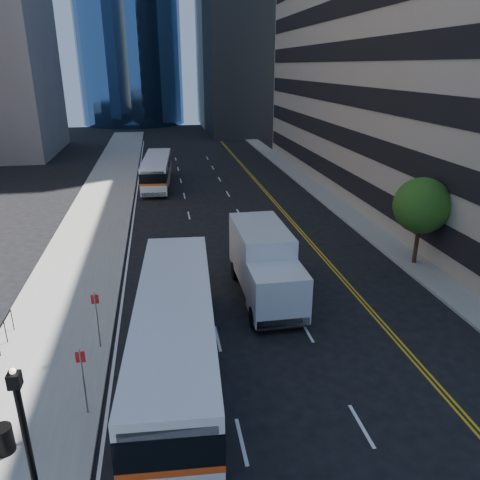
% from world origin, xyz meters
% --- Properties ---
extents(ground, '(160.00, 160.00, 0.00)m').
position_xyz_m(ground, '(0.00, 0.00, 0.00)').
color(ground, black).
rests_on(ground, ground).
extents(sidewalk_west, '(5.00, 90.00, 0.15)m').
position_xyz_m(sidewalk_west, '(-10.50, 25.00, 0.07)').
color(sidewalk_west, gray).
rests_on(sidewalk_west, ground).
extents(sidewalk_east, '(2.00, 90.00, 0.15)m').
position_xyz_m(sidewalk_east, '(9.00, 25.00, 0.07)').
color(sidewalk_east, gray).
rests_on(sidewalk_east, ground).
extents(street_tree, '(3.20, 3.20, 5.10)m').
position_xyz_m(street_tree, '(9.00, 8.00, 3.64)').
color(street_tree, '#332114').
rests_on(street_tree, sidewalk_east).
extents(lamp_post, '(0.28, 0.28, 4.56)m').
position_xyz_m(lamp_post, '(-9.00, -6.00, 2.72)').
color(lamp_post, black).
rests_on(lamp_post, sidewalk_west).
extents(bus_front, '(3.52, 12.74, 3.25)m').
position_xyz_m(bus_front, '(-5.32, -0.14, 1.77)').
color(bus_front, silver).
rests_on(bus_front, ground).
extents(bus_rear, '(3.08, 10.91, 2.78)m').
position_xyz_m(bus_rear, '(-5.84, 30.32, 1.52)').
color(bus_rear, white).
rests_on(bus_rear, ground).
extents(box_truck, '(2.57, 7.27, 3.47)m').
position_xyz_m(box_truck, '(-0.65, 5.51, 1.83)').
color(box_truck, silver).
rests_on(box_truck, ground).
extents(trash_can, '(0.76, 0.76, 0.88)m').
position_xyz_m(trash_can, '(-10.63, -3.31, 0.59)').
color(trash_can, black).
rests_on(trash_can, sidewalk_west).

